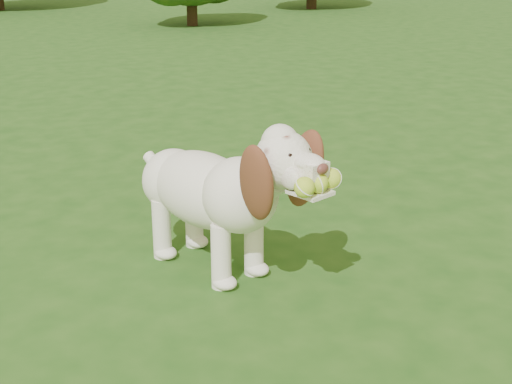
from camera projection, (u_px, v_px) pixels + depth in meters
name	position (u px, v px, depth m)	size (l,w,h in m)	color
ground	(163.00, 314.00, 2.81)	(80.00, 80.00, 0.00)	#1C4714
dog	(219.00, 188.00, 3.04)	(0.59, 1.12, 0.74)	white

